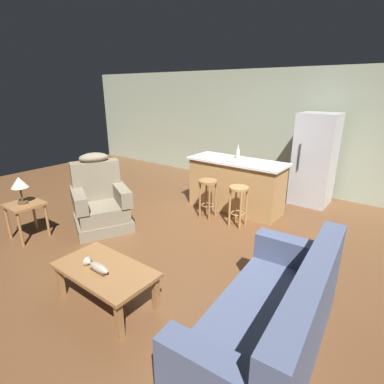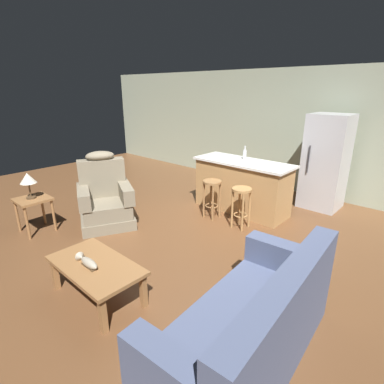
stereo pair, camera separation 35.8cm
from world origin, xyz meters
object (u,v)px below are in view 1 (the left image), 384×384
recliner_near_lamp (100,202)px  refrigerator (315,160)px  bar_stool_left (208,192)px  fish_figurine (97,267)px  table_lamp (19,184)px  end_table (25,210)px  bottle_tall_green (238,153)px  couch (273,322)px  kitchen_island (236,185)px  bar_stool_right (238,199)px  coffee_table (105,273)px

recliner_near_lamp → refrigerator: 4.05m
recliner_near_lamp → bar_stool_left: bearing=76.1°
fish_figurine → table_lamp: bearing=172.6°
end_table → bottle_tall_green: bottle_tall_green is taller
bottle_tall_green → couch: bearing=-55.7°
table_lamp → recliner_near_lamp: bearing=59.3°
table_lamp → kitchen_island: 3.56m
recliner_near_lamp → bottle_tall_green: 2.59m
recliner_near_lamp → bar_stool_right: bearing=64.4°
table_lamp → kitchen_island: size_ratio=0.23×
coffee_table → fish_figurine: 0.12m
recliner_near_lamp → fish_figurine: bearing=-10.5°
fish_figurine → bottle_tall_green: 3.42m
bottle_tall_green → refrigerator: bearing=44.5°
table_lamp → bar_stool_left: 2.94m
bar_stool_left → bar_stool_right: (0.60, 0.00, 0.00)m
kitchen_island → bottle_tall_green: (-0.06, 0.13, 0.57)m
bar_stool_left → refrigerator: 2.25m
recliner_near_lamp → table_lamp: (-0.56, -0.94, 0.45)m
coffee_table → bar_stool_left: size_ratio=1.62×
couch → bar_stool_left: bearing=-49.3°
end_table → bottle_tall_green: (1.89, 3.07, 0.58)m
bar_stool_right → bottle_tall_green: 1.06m
recliner_near_lamp → bottle_tall_green: bearing=84.9°
recliner_near_lamp → refrigerator: bearing=79.8°
couch → end_table: couch is taller
bar_stool_left → bottle_tall_green: size_ratio=2.73×
couch → table_lamp: 3.89m
bar_stool_left → fish_figurine: bearing=-81.1°
coffee_table → bar_stool_left: 2.57m
recliner_near_lamp → end_table: 1.09m
table_lamp → bar_stool_left: table_lamp is taller
bar_stool_right → bottle_tall_green: bottle_tall_green is taller
kitchen_island → bottle_tall_green: size_ratio=7.23×
coffee_table → fish_figurine: fish_figurine is taller
coffee_table → couch: 1.72m
couch → bar_stool_right: (-1.49, 2.11, 0.13)m
recliner_near_lamp → kitchen_island: bearing=82.1°
end_table → table_lamp: 0.41m
recliner_near_lamp → bar_stool_left: 1.82m
end_table → recliner_near_lamp: bearing=59.5°
table_lamp → bottle_tall_green: 3.62m
fish_figurine → refrigerator: (0.83, 4.43, 0.42)m
coffee_table → bar_stool_left: bearing=99.7°
recliner_near_lamp → bottle_tall_green: recliner_near_lamp is taller
table_lamp → refrigerator: size_ratio=0.23×
recliner_near_lamp → kitchen_island: size_ratio=0.67×
bottle_tall_green → bar_stool_left: bearing=-100.7°
end_table → refrigerator: bearing=54.3°
coffee_table → refrigerator: bearing=79.6°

